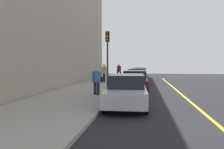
# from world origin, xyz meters

# --- Properties ---
(ground_plane) EXTENTS (56.00, 56.00, 0.00)m
(ground_plane) POSITION_xyz_m (0.00, 0.00, 0.00)
(ground_plane) COLOR black
(sidewalk) EXTENTS (28.00, 4.60, 0.15)m
(sidewalk) POSITION_xyz_m (0.00, -3.30, 0.07)
(sidewalk) COLOR gray
(sidewalk) RESTS_ON ground
(lane_stripe_centre) EXTENTS (28.00, 0.14, 0.01)m
(lane_stripe_centre) POSITION_xyz_m (0.00, 3.20, 0.00)
(lane_stripe_centre) COLOR gold
(lane_stripe_centre) RESTS_ON ground
(snow_bank_curb) EXTENTS (4.70, 0.56, 0.22)m
(snow_bank_curb) POSITION_xyz_m (2.07, -0.70, 0.11)
(snow_bank_curb) COLOR white
(snow_bank_curb) RESTS_ON ground
(parked_car_green) EXTENTS (4.36, 1.95, 1.51)m
(parked_car_green) POSITION_xyz_m (-10.92, 0.13, 0.76)
(parked_car_green) COLOR black
(parked_car_green) RESTS_ON ground
(parked_car_charcoal) EXTENTS (4.67, 1.97, 1.51)m
(parked_car_charcoal) POSITION_xyz_m (-5.26, 0.06, 0.76)
(parked_car_charcoal) COLOR black
(parked_car_charcoal) RESTS_ON ground
(parked_car_maroon) EXTENTS (4.30, 1.97, 1.51)m
(parked_car_maroon) POSITION_xyz_m (0.33, 0.06, 0.76)
(parked_car_maroon) COLOR black
(parked_car_maroon) RESTS_ON ground
(parked_car_silver) EXTENTS (4.56, 2.03, 1.51)m
(parked_car_silver) POSITION_xyz_m (6.17, -0.06, 0.76)
(parked_car_silver) COLOR black
(parked_car_silver) RESTS_ON ground
(pedestrian_burgundy_coat) EXTENTS (0.58, 0.54, 1.83)m
(pedestrian_burgundy_coat) POSITION_xyz_m (-10.20, -2.36, 1.12)
(pedestrian_burgundy_coat) COLOR black
(pedestrian_burgundy_coat) RESTS_ON sidewalk
(pedestrian_blue_coat) EXTENTS (0.51, 0.51, 1.63)m
(pedestrian_blue_coat) POSITION_xyz_m (3.64, -2.09, 1.02)
(pedestrian_blue_coat) COLOR black
(pedestrian_blue_coat) RESTS_ON sidewalk
(pedestrian_tan_coat) EXTENTS (0.58, 0.55, 1.81)m
(pedestrian_tan_coat) POSITION_xyz_m (-5.54, -3.36, 1.12)
(pedestrian_tan_coat) COLOR black
(pedestrian_tan_coat) RESTS_ON sidewalk
(traffic_light_pole) EXTENTS (0.35, 0.26, 4.09)m
(traffic_light_pole) POSITION_xyz_m (1.56, -1.77, 2.93)
(traffic_light_pole) COLOR #2D2D19
(traffic_light_pole) RESTS_ON sidewalk
(rolling_suitcase) EXTENTS (0.34, 0.22, 0.89)m
(rolling_suitcase) POSITION_xyz_m (-5.03, -3.53, 0.42)
(rolling_suitcase) COLOR black
(rolling_suitcase) RESTS_ON sidewalk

